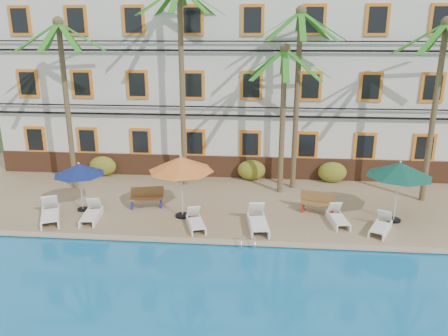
# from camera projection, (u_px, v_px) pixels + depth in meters

# --- Properties ---
(ground) EXTENTS (100.00, 100.00, 0.00)m
(ground) POSITION_uv_depth(u_px,v_px,m) (207.00, 237.00, 17.52)
(ground) COLOR #384C23
(ground) RESTS_ON ground
(pool_deck) EXTENTS (30.00, 12.00, 0.25)m
(pool_deck) POSITION_uv_depth(u_px,v_px,m) (219.00, 191.00, 22.23)
(pool_deck) COLOR tan
(pool_deck) RESTS_ON ground
(pool_coping) EXTENTS (30.00, 0.35, 0.06)m
(pool_coping) POSITION_uv_depth(u_px,v_px,m) (204.00, 241.00, 16.58)
(pool_coping) COLOR tan
(pool_coping) RESTS_ON pool_deck
(hotel_building) EXTENTS (25.40, 6.44, 10.22)m
(hotel_building) POSITION_uv_depth(u_px,v_px,m) (227.00, 77.00, 25.41)
(hotel_building) COLOR silver
(hotel_building) RESTS_ON pool_deck
(palm_a) EXTENTS (4.29, 4.29, 8.33)m
(palm_a) POSITION_uv_depth(u_px,v_px,m) (65.00, 83.00, 20.88)
(palm_a) COLOR brown
(palm_a) RESTS_ON pool_deck
(palm_b) EXTENTS (4.29, 4.29, 9.93)m
(palm_b) POSITION_uv_depth(u_px,v_px,m) (181.00, 63.00, 21.11)
(palm_b) COLOR brown
(palm_b) RESTS_ON pool_deck
(palm_c) EXTENTS (4.29, 4.29, 7.16)m
(palm_c) POSITION_uv_depth(u_px,v_px,m) (283.00, 99.00, 20.43)
(palm_c) COLOR brown
(palm_c) RESTS_ON pool_deck
(palm_d) EXTENTS (4.29, 4.29, 8.80)m
(palm_d) POSITION_uv_depth(u_px,v_px,m) (298.00, 77.00, 20.79)
(palm_d) COLOR brown
(palm_d) RESTS_ON pool_deck
(palm_e) EXTENTS (4.29, 4.29, 8.28)m
(palm_e) POSITION_uv_depth(u_px,v_px,m) (438.00, 88.00, 19.16)
(palm_e) COLOR brown
(palm_e) RESTS_ON pool_deck
(shrub_left) EXTENTS (1.50, 0.90, 1.10)m
(shrub_left) POSITION_uv_depth(u_px,v_px,m) (103.00, 166.00, 24.12)
(shrub_left) COLOR #335F1B
(shrub_left) RESTS_ON pool_deck
(shrub_mid) EXTENTS (1.50, 0.90, 1.10)m
(shrub_mid) POSITION_uv_depth(u_px,v_px,m) (251.00, 170.00, 23.42)
(shrub_mid) COLOR #335F1B
(shrub_mid) RESTS_ON pool_deck
(shrub_right) EXTENTS (1.50, 0.90, 1.10)m
(shrub_right) POSITION_uv_depth(u_px,v_px,m) (332.00, 172.00, 23.06)
(shrub_right) COLOR #335F1B
(shrub_right) RESTS_ON pool_deck
(umbrella_blue) EXTENTS (2.23, 2.23, 2.24)m
(umbrella_blue) POSITION_uv_depth(u_px,v_px,m) (79.00, 169.00, 19.01)
(umbrella_blue) COLOR black
(umbrella_blue) RESTS_ON pool_deck
(umbrella_red) EXTENTS (2.77, 2.77, 2.77)m
(umbrella_red) POSITION_uv_depth(u_px,v_px,m) (181.00, 164.00, 18.17)
(umbrella_red) COLOR black
(umbrella_red) RESTS_ON pool_deck
(umbrella_green) EXTENTS (2.66, 2.66, 2.65)m
(umbrella_green) POSITION_uv_depth(u_px,v_px,m) (400.00, 170.00, 17.77)
(umbrella_green) COLOR black
(umbrella_green) RESTS_ON pool_deck
(lounger_a) EXTENTS (1.47, 2.11, 0.94)m
(lounger_a) POSITION_uv_depth(u_px,v_px,m) (50.00, 213.00, 18.42)
(lounger_a) COLOR white
(lounger_a) RESTS_ON pool_deck
(lounger_b) EXTENTS (0.84, 1.81, 0.82)m
(lounger_b) POSITION_uv_depth(u_px,v_px,m) (91.00, 214.00, 18.50)
(lounger_b) COLOR white
(lounger_b) RESTS_ON pool_deck
(lounger_c) EXTENTS (1.06, 1.74, 0.77)m
(lounger_c) POSITION_uv_depth(u_px,v_px,m) (196.00, 222.00, 17.76)
(lounger_c) COLOR white
(lounger_c) RESTS_ON pool_deck
(lounger_d) EXTENTS (0.97, 2.08, 0.95)m
(lounger_d) POSITION_uv_depth(u_px,v_px,m) (258.00, 221.00, 17.65)
(lounger_d) COLOR white
(lounger_d) RESTS_ON pool_deck
(lounger_e) EXTENTS (0.81, 1.72, 0.79)m
(lounger_e) POSITION_uv_depth(u_px,v_px,m) (338.00, 218.00, 18.14)
(lounger_e) COLOR white
(lounger_e) RESTS_ON pool_deck
(lounger_f) EXTENTS (1.27, 1.75, 0.78)m
(lounger_f) POSITION_uv_depth(u_px,v_px,m) (381.00, 226.00, 17.37)
(lounger_f) COLOR white
(lounger_f) RESTS_ON pool_deck
(bench_left) EXTENTS (1.57, 0.79, 0.93)m
(bench_left) POSITION_uv_depth(u_px,v_px,m) (146.00, 197.00, 19.80)
(bench_left) COLOR olive
(bench_left) RESTS_ON pool_deck
(bench_right) EXTENTS (1.57, 0.84, 0.93)m
(bench_right) POSITION_uv_depth(u_px,v_px,m) (318.00, 202.00, 19.18)
(bench_right) COLOR olive
(bench_right) RESTS_ON pool_deck
(pool_ladder) EXTENTS (0.54, 0.74, 0.74)m
(pool_ladder) POSITION_uv_depth(u_px,v_px,m) (248.00, 245.00, 16.35)
(pool_ladder) COLOR silver
(pool_ladder) RESTS_ON ground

